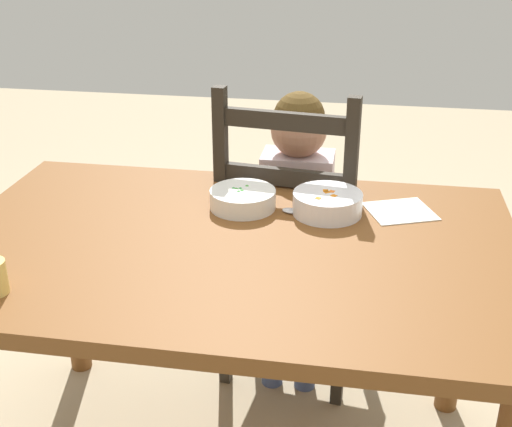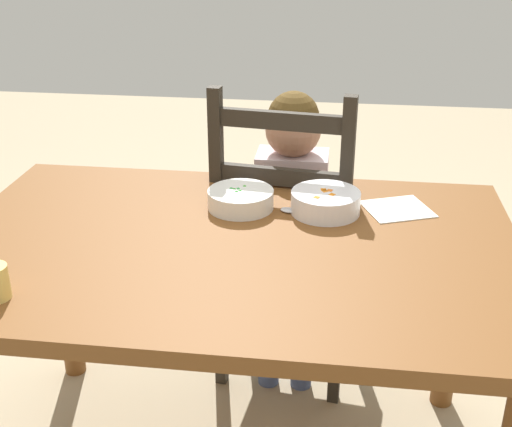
{
  "view_description": "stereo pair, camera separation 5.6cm",
  "coord_description": "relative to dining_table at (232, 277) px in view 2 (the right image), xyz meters",
  "views": [
    {
      "loc": [
        0.3,
        -1.41,
        1.47
      ],
      "look_at": [
        0.05,
        0.06,
        0.78
      ],
      "focal_mm": 47.03,
      "sensor_mm": 36.0,
      "label": 1
    },
    {
      "loc": [
        0.25,
        -1.42,
        1.47
      ],
      "look_at": [
        0.05,
        0.06,
        0.78
      ],
      "focal_mm": 47.03,
      "sensor_mm": 36.0,
      "label": 2
    }
  ],
  "objects": [
    {
      "name": "dining_table",
      "position": [
        0.0,
        0.0,
        0.0
      ],
      "size": [
        1.39,
        0.9,
        0.73
      ],
      "color": "brown",
      "rests_on": "ground"
    },
    {
      "name": "dining_chair",
      "position": [
        0.1,
        0.5,
        -0.16
      ],
      "size": [
        0.47,
        0.47,
        1.01
      ],
      "color": "black",
      "rests_on": "ground"
    },
    {
      "name": "child_figure",
      "position": [
        0.11,
        0.49,
        0.01
      ],
      "size": [
        0.32,
        0.31,
        0.97
      ],
      "color": "silver",
      "rests_on": "ground"
    },
    {
      "name": "bowl_of_peas",
      "position": [
        -0.01,
        0.2,
        0.13
      ],
      "size": [
        0.18,
        0.18,
        0.05
      ],
      "color": "white",
      "rests_on": "dining_table"
    },
    {
      "name": "bowl_of_carrots",
      "position": [
        0.22,
        0.2,
        0.13
      ],
      "size": [
        0.18,
        0.18,
        0.06
      ],
      "color": "white",
      "rests_on": "dining_table"
    },
    {
      "name": "spoon",
      "position": [
        0.14,
        0.18,
        0.1
      ],
      "size": [
        0.14,
        0.06,
        0.01
      ],
      "color": "silver",
      "rests_on": "dining_table"
    },
    {
      "name": "paper_napkin",
      "position": [
        0.41,
        0.24,
        0.1
      ],
      "size": [
        0.21,
        0.2,
        0.0
      ],
      "primitive_type": "cube",
      "rotation": [
        0.0,
        0.0,
        0.38
      ],
      "color": "white",
      "rests_on": "dining_table"
    }
  ]
}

